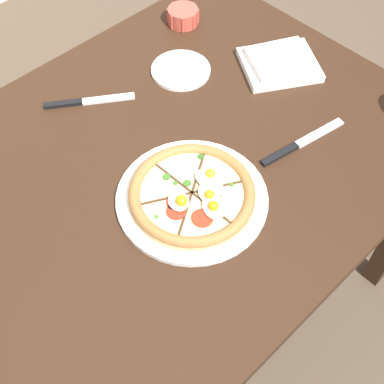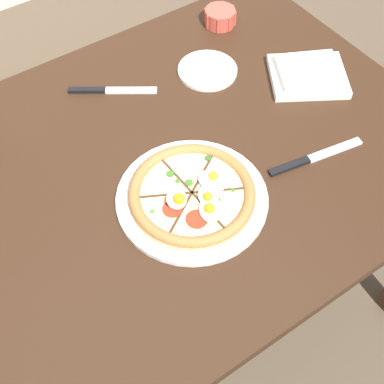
% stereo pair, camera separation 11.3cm
% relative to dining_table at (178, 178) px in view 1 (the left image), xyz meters
% --- Properties ---
extents(ground_plane, '(12.00, 12.00, 0.00)m').
position_rel_dining_table_xyz_m(ground_plane, '(0.00, 0.00, -0.65)').
color(ground_plane, brown).
extents(dining_table, '(1.18, 0.94, 0.76)m').
position_rel_dining_table_xyz_m(dining_table, '(0.00, 0.00, 0.00)').
color(dining_table, '#331E11').
rests_on(dining_table, ground_plane).
extents(pizza, '(0.33, 0.33, 0.05)m').
position_rel_dining_table_xyz_m(pizza, '(-0.08, -0.13, 0.13)').
color(pizza, white).
rests_on(pizza, dining_table).
extents(ramekin_bowl, '(0.09, 0.09, 0.05)m').
position_rel_dining_table_xyz_m(ramekin_bowl, '(0.34, 0.34, 0.13)').
color(ramekin_bowl, '#C64C3D').
rests_on(ramekin_bowl, dining_table).
extents(napkin_folded, '(0.25, 0.24, 0.04)m').
position_rel_dining_table_xyz_m(napkin_folded, '(0.39, 0.02, 0.12)').
color(napkin_folded, silver).
rests_on(napkin_folded, dining_table).
extents(knife_main, '(0.24, 0.06, 0.01)m').
position_rel_dining_table_xyz_m(knife_main, '(0.22, -0.19, 0.11)').
color(knife_main, silver).
rests_on(knife_main, dining_table).
extents(knife_spare, '(0.20, 0.14, 0.01)m').
position_rel_dining_table_xyz_m(knife_spare, '(-0.05, 0.27, 0.11)').
color(knife_spare, silver).
rests_on(knife_spare, dining_table).
extents(side_saucer, '(0.16, 0.16, 0.01)m').
position_rel_dining_table_xyz_m(side_saucer, '(0.19, 0.19, 0.11)').
color(side_saucer, white).
rests_on(side_saucer, dining_table).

